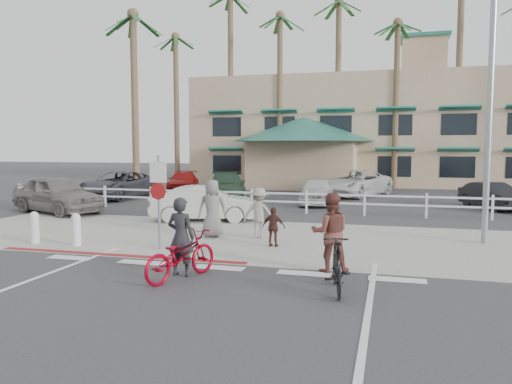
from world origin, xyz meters
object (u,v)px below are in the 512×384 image
(sign_post, at_px, (159,197))
(car_white_sedan, at_px, (205,204))
(bike_black, at_px, (337,265))
(bike_red, at_px, (181,255))
(car_red_compact, at_px, (57,194))

(sign_post, height_order, car_white_sedan, sign_post)
(bike_black, bearing_deg, bike_red, -11.39)
(bike_red, bearing_deg, car_red_compact, -19.85)
(sign_post, xyz_separation_m, car_red_compact, (-7.69, 5.87, -0.65))
(car_white_sedan, bearing_deg, bike_red, -177.77)
(sign_post, relative_size, bike_red, 1.46)
(bike_red, relative_size, car_red_compact, 0.42)
(bike_red, xyz_separation_m, bike_black, (3.31, -0.07, 0.01))
(bike_red, height_order, car_white_sedan, car_white_sedan)
(sign_post, bearing_deg, car_red_compact, 142.62)
(sign_post, xyz_separation_m, bike_red, (1.84, -2.73, -0.93))
(sign_post, distance_m, bike_black, 5.94)
(bike_black, relative_size, car_white_sedan, 0.43)
(car_white_sedan, bearing_deg, bike_black, -159.54)
(bike_black, height_order, car_red_compact, car_red_compact)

